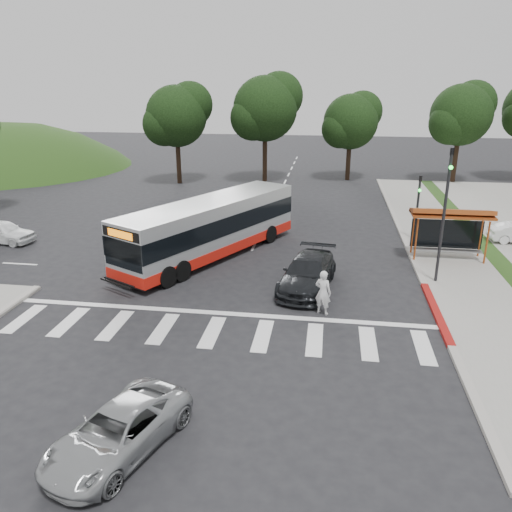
% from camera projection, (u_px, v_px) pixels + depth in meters
% --- Properties ---
extents(ground, '(140.00, 140.00, 0.00)m').
position_uv_depth(ground, '(236.00, 284.00, 24.20)').
color(ground, black).
rests_on(ground, ground).
extents(sidewalk_east, '(4.00, 40.00, 0.12)m').
position_uv_depth(sidewalk_east, '(439.00, 243.00, 30.12)').
color(sidewalk_east, gray).
rests_on(sidewalk_east, ground).
extents(curb_east, '(0.30, 40.00, 0.15)m').
position_uv_depth(curb_east, '(405.00, 241.00, 30.39)').
color(curb_east, '#9E9991').
rests_on(curb_east, ground).
extents(curb_east_red, '(0.32, 6.00, 0.15)m').
position_uv_depth(curb_east_red, '(436.00, 312.00, 21.07)').
color(curb_east_red, maroon).
rests_on(curb_east_red, ground).
extents(hillside_nw, '(44.00, 44.00, 10.00)m').
position_uv_depth(hillside_nw, '(8.00, 167.00, 56.61)').
color(hillside_nw, '#214415').
rests_on(hillside_nw, ground).
extents(crosswalk_ladder, '(18.00, 2.60, 0.01)m').
position_uv_depth(crosswalk_ladder, '(212.00, 332.00, 19.54)').
color(crosswalk_ladder, silver).
rests_on(crosswalk_ladder, ground).
extents(bus_shelter, '(4.20, 1.60, 2.86)m').
position_uv_depth(bus_shelter, '(451.00, 218.00, 26.69)').
color(bus_shelter, '#A5481B').
rests_on(bus_shelter, sidewalk_east).
extents(traffic_signal_ne_tall, '(0.18, 0.37, 6.50)m').
position_uv_depth(traffic_signal_ne_tall, '(445.00, 205.00, 22.98)').
color(traffic_signal_ne_tall, black).
rests_on(traffic_signal_ne_tall, ground).
extents(traffic_signal_ne_short, '(0.18, 0.37, 4.00)m').
position_uv_depth(traffic_signal_ne_short, '(418.00, 201.00, 29.97)').
color(traffic_signal_ne_short, black).
rests_on(traffic_signal_ne_short, ground).
extents(tree_ne_a, '(6.16, 5.74, 9.30)m').
position_uv_depth(tree_ne_a, '(462.00, 114.00, 46.03)').
color(tree_ne_a, black).
rests_on(tree_ne_a, parking_lot).
extents(tree_north_a, '(6.60, 6.15, 10.17)m').
position_uv_depth(tree_north_a, '(266.00, 108.00, 46.48)').
color(tree_north_a, black).
rests_on(tree_north_a, ground).
extents(tree_north_b, '(5.72, 5.33, 8.43)m').
position_uv_depth(tree_north_b, '(351.00, 121.00, 47.65)').
color(tree_north_b, black).
rests_on(tree_north_b, ground).
extents(tree_north_c, '(6.16, 5.74, 9.30)m').
position_uv_depth(tree_north_c, '(177.00, 115.00, 45.93)').
color(tree_north_c, black).
rests_on(tree_north_c, ground).
extents(transit_bus, '(8.05, 12.11, 3.17)m').
position_uv_depth(transit_bus, '(211.00, 229.00, 27.51)').
color(transit_bus, '#A5A8AA').
rests_on(transit_bus, ground).
extents(pedestrian, '(0.83, 0.70, 1.94)m').
position_uv_depth(pedestrian, '(323.00, 292.00, 20.78)').
color(pedestrian, silver).
rests_on(pedestrian, ground).
extents(dark_sedan, '(2.93, 5.51, 1.52)m').
position_uv_depth(dark_sedan, '(308.00, 273.00, 23.44)').
color(dark_sedan, black).
rests_on(dark_sedan, ground).
extents(silver_suv_south, '(3.39, 4.84, 1.23)m').
position_uv_depth(silver_suv_south, '(118.00, 431.00, 13.10)').
color(silver_suv_south, '#A0A2A5').
rests_on(silver_suv_south, ground).
extents(west_car_white, '(4.16, 2.16, 1.35)m').
position_uv_depth(west_car_white, '(3.00, 232.00, 30.15)').
color(west_car_white, white).
rests_on(west_car_white, ground).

